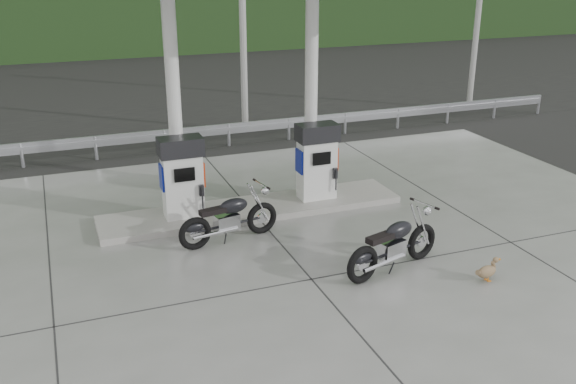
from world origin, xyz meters
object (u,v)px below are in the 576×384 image
object	(u,v)px
gas_pump_left	(182,177)
duck	(487,272)
gas_pump_right	(317,161)
motorcycle_right	(394,245)
motorcycle_left	(229,219)

from	to	relation	value
gas_pump_left	duck	world-z (taller)	gas_pump_left
gas_pump_right	motorcycle_right	world-z (taller)	gas_pump_right
gas_pump_left	duck	bearing A→B (deg)	-45.83
gas_pump_left	motorcycle_left	distance (m)	1.58
gas_pump_left	motorcycle_left	bearing A→B (deg)	-63.51
motorcycle_right	gas_pump_right	bearing A→B (deg)	72.65
motorcycle_left	duck	bearing A→B (deg)	-51.28
gas_pump_left	gas_pump_right	world-z (taller)	same
gas_pump_left	duck	xyz separation A→B (m)	(4.57, -4.70, -0.86)
motorcycle_right	gas_pump_left	bearing A→B (deg)	113.69
gas_pump_left	motorcycle_left	world-z (taller)	gas_pump_left
gas_pump_right	duck	xyz separation A→B (m)	(1.37, -4.70, -0.86)
gas_pump_right	motorcycle_left	distance (m)	2.92
gas_pump_left	motorcycle_right	world-z (taller)	gas_pump_left
motorcycle_left	motorcycle_right	world-z (taller)	motorcycle_right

